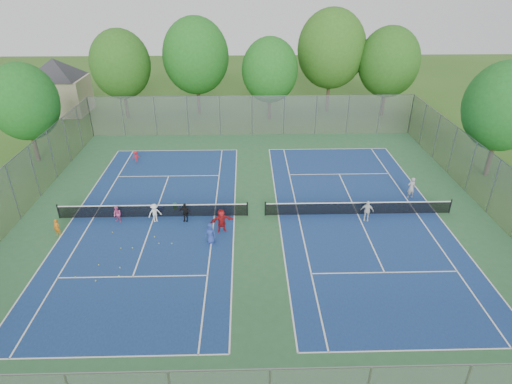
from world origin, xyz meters
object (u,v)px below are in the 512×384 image
net_right (358,208)px  instructor (411,188)px  net_left (153,211)px  ball_hopper (175,207)px  ball_crate (160,209)px

net_right → instructor: bearing=27.4°
net_left → instructor: bearing=7.1°
net_left → net_right: (14.00, 0.00, 0.00)m
ball_hopper → instructor: (17.13, 1.32, 0.58)m
ball_hopper → instructor: bearing=4.4°
net_left → net_right: 14.00m
net_right → instructor: size_ratio=7.84×
instructor → net_right: bearing=16.4°
instructor → ball_crate: bearing=-6.5°
net_right → ball_hopper: size_ratio=27.12×
net_right → ball_crate: size_ratio=39.12×
ball_crate → instructor: size_ratio=0.20×
net_left → net_right: same height
net_left → ball_hopper: 1.64m
net_right → ball_crate: 13.75m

